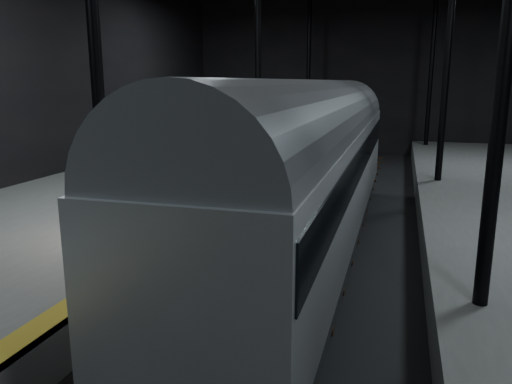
% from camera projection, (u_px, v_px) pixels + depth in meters
% --- Properties ---
extents(ground, '(44.00, 44.00, 0.00)m').
position_uv_depth(ground, '(310.00, 261.00, 13.99)').
color(ground, black).
rests_on(ground, ground).
extents(platform_left, '(9.00, 43.80, 1.00)m').
position_uv_depth(platform_left, '(78.00, 223.00, 15.93)').
color(platform_left, '#565653').
rests_on(platform_left, ground).
extents(tactile_strip, '(0.50, 43.80, 0.01)m').
position_uv_depth(tactile_strip, '(201.00, 217.00, 14.66)').
color(tactile_strip, olive).
rests_on(tactile_strip, platform_left).
extents(track, '(2.40, 43.00, 0.24)m').
position_uv_depth(track, '(310.00, 258.00, 13.98)').
color(track, '#3F3328').
rests_on(track, ground).
extents(train, '(2.72, 18.14, 4.85)m').
position_uv_depth(train, '(315.00, 163.00, 13.79)').
color(train, '#A9ACB1').
rests_on(train, ground).
extents(woman, '(0.79, 0.65, 1.87)m').
position_uv_depth(woman, '(160.00, 179.00, 15.52)').
color(woman, tan).
rests_on(woman, platform_left).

